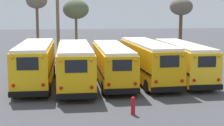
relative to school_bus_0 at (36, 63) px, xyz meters
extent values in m
plane|color=#424247|center=(5.94, -0.20, -1.77)|extent=(160.00, 160.00, 0.00)
cube|color=yellow|center=(0.00, 0.02, -0.07)|extent=(2.56, 9.72, 2.74)
cube|color=white|center=(0.00, 0.02, 1.40)|extent=(2.36, 9.33, 0.20)
cube|color=black|center=(-0.05, -4.87, -1.26)|extent=(2.52, 0.23, 0.36)
cube|color=black|center=(-0.05, -4.85, 0.69)|extent=(1.36, 0.04, 0.82)
sphere|color=red|center=(-0.97, -4.87, -0.68)|extent=(0.22, 0.22, 0.22)
sphere|color=orange|center=(-0.97, -4.87, 1.08)|extent=(0.18, 0.18, 0.18)
sphere|color=red|center=(0.87, -4.89, -0.68)|extent=(0.22, 0.22, 0.22)
sphere|color=orange|center=(0.87, -4.89, 1.08)|extent=(0.18, 0.18, 0.18)
cube|color=black|center=(-1.24, 0.03, -0.27)|extent=(0.12, 9.50, 0.14)
cube|color=black|center=(1.24, 0.00, -0.27)|extent=(0.12, 9.50, 0.14)
cylinder|color=black|center=(-1.12, 3.58, -1.30)|extent=(0.29, 0.95, 0.95)
cylinder|color=black|center=(1.19, 3.55, -1.30)|extent=(0.29, 0.95, 0.95)
cylinder|color=black|center=(-1.19, -3.52, -1.30)|extent=(0.29, 0.95, 0.95)
cylinder|color=black|center=(1.12, -3.54, -1.30)|extent=(0.29, 0.95, 0.95)
cube|color=#EAAA0F|center=(2.97, -0.76, -0.10)|extent=(2.53, 10.19, 2.63)
cube|color=white|center=(2.97, -0.76, 1.31)|extent=(2.33, 9.78, 0.20)
cube|color=black|center=(2.95, -5.89, -1.24)|extent=(2.54, 0.21, 0.36)
cube|color=black|center=(2.95, -5.86, 0.62)|extent=(1.37, 0.04, 0.79)
sphere|color=red|center=(2.01, -5.89, -0.69)|extent=(0.22, 0.22, 0.22)
sphere|color=orange|center=(2.01, -5.89, 0.99)|extent=(0.18, 0.18, 0.18)
sphere|color=red|center=(3.88, -5.90, -0.69)|extent=(0.22, 0.22, 0.22)
sphere|color=orange|center=(3.88, -5.90, 0.99)|extent=(0.18, 0.18, 0.18)
cube|color=black|center=(1.71, -0.75, -0.30)|extent=(0.06, 9.98, 0.14)
cube|color=black|center=(4.22, -0.76, -0.30)|extent=(0.06, 9.98, 0.14)
cylinder|color=black|center=(1.82, 3.04, -1.27)|extent=(0.28, 1.01, 1.01)
cylinder|color=black|center=(4.15, 3.03, -1.27)|extent=(0.28, 1.01, 1.01)
cylinder|color=black|center=(1.79, -4.54, -1.27)|extent=(0.28, 1.01, 1.01)
cylinder|color=black|center=(4.12, -4.55, -1.27)|extent=(0.28, 1.01, 1.01)
cube|color=#E5A00C|center=(5.94, 0.23, -0.18)|extent=(2.34, 10.50, 2.43)
cube|color=white|center=(5.94, 0.23, 1.14)|extent=(2.15, 10.08, 0.20)
cube|color=black|center=(5.93, -5.06, -1.22)|extent=(2.37, 0.20, 0.36)
cube|color=black|center=(5.93, -5.04, 0.49)|extent=(1.28, 0.03, 0.73)
sphere|color=red|center=(5.06, -5.07, -0.73)|extent=(0.22, 0.22, 0.22)
sphere|color=orange|center=(5.06, -5.07, 0.82)|extent=(0.18, 0.18, 0.18)
sphere|color=red|center=(6.79, -5.08, -0.73)|extent=(0.22, 0.22, 0.22)
sphere|color=orange|center=(6.79, -5.08, 0.82)|extent=(0.18, 0.18, 0.18)
cube|color=black|center=(4.76, 0.23, -0.36)|extent=(0.04, 10.29, 0.14)
cube|color=black|center=(7.11, 0.22, -0.36)|extent=(0.04, 10.29, 0.14)
cylinder|color=black|center=(4.86, 4.18, -1.24)|extent=(0.28, 1.07, 1.07)
cylinder|color=black|center=(7.02, 4.17, -1.24)|extent=(0.28, 1.07, 1.07)
cylinder|color=black|center=(4.85, -3.72, -1.24)|extent=(0.28, 1.07, 1.07)
cylinder|color=black|center=(7.01, -3.73, -1.24)|extent=(0.28, 1.07, 1.07)
cube|color=#E5A00C|center=(8.90, 0.52, -0.09)|extent=(2.92, 10.68, 2.67)
cube|color=white|center=(8.90, 0.52, 1.35)|extent=(2.70, 10.24, 0.20)
cube|color=black|center=(9.15, -4.80, -1.25)|extent=(2.48, 0.32, 0.36)
cube|color=black|center=(9.15, -4.77, 0.65)|extent=(1.33, 0.09, 0.80)
sphere|color=red|center=(8.24, -4.85, -0.69)|extent=(0.22, 0.22, 0.22)
sphere|color=orange|center=(8.24, -4.85, 1.03)|extent=(0.18, 0.18, 0.18)
sphere|color=red|center=(10.06, -4.77, -0.69)|extent=(0.22, 0.22, 0.22)
sphere|color=orange|center=(10.06, -4.77, 1.03)|extent=(0.18, 0.18, 0.18)
cube|color=black|center=(7.68, 0.47, -0.29)|extent=(0.51, 10.35, 0.14)
cube|color=black|center=(10.13, 0.58, -0.29)|extent=(0.51, 10.35, 0.14)
cylinder|color=black|center=(7.59, 4.45, -1.28)|extent=(0.33, 0.99, 0.98)
cylinder|color=black|center=(9.85, 4.56, -1.28)|extent=(0.33, 0.99, 0.98)
cylinder|color=black|center=(7.96, -3.51, -1.28)|extent=(0.33, 0.99, 0.98)
cylinder|color=black|center=(10.22, -3.41, -1.28)|extent=(0.33, 0.99, 0.98)
cube|color=yellow|center=(11.87, 0.67, -0.17)|extent=(2.37, 10.19, 2.54)
cube|color=white|center=(11.87, 0.67, 1.19)|extent=(2.18, 9.79, 0.20)
cube|color=black|center=(11.89, -4.47, -1.26)|extent=(2.38, 0.21, 0.36)
cube|color=black|center=(11.89, -4.44, 0.52)|extent=(1.28, 0.03, 0.76)
sphere|color=red|center=(11.02, -4.48, -0.74)|extent=(0.22, 0.22, 0.22)
sphere|color=orange|center=(11.02, -4.48, 0.87)|extent=(0.18, 0.18, 0.18)
sphere|color=red|center=(12.76, -4.47, -0.74)|extent=(0.22, 0.22, 0.22)
sphere|color=orange|center=(12.76, -4.47, 0.87)|extent=(0.18, 0.18, 0.18)
cube|color=black|center=(10.69, 0.66, -0.36)|extent=(0.06, 9.98, 0.14)
cube|color=black|center=(13.05, 0.67, -0.36)|extent=(0.06, 9.98, 0.14)
cylinder|color=black|center=(10.77, 4.45, -1.30)|extent=(0.28, 0.94, 0.93)
cylinder|color=black|center=(12.94, 4.46, -1.30)|extent=(0.28, 0.94, 0.93)
cylinder|color=black|center=(10.80, -3.13, -1.30)|extent=(0.28, 0.94, 0.93)
cylinder|color=black|center=(12.97, -3.12, -1.30)|extent=(0.28, 0.94, 0.93)
cylinder|color=brown|center=(1.49, 10.48, 2.57)|extent=(0.34, 0.34, 8.69)
cylinder|color=brown|center=(-1.07, 15.55, 1.33)|extent=(0.34, 0.34, 6.20)
ellipsoid|color=#6B6051|center=(-1.07, 15.55, 5.11)|extent=(2.50, 2.50, 1.88)
cylinder|color=brown|center=(16.43, 14.71, 0.94)|extent=(0.42, 0.42, 5.42)
ellipsoid|color=#5B5447|center=(16.43, 14.71, 4.43)|extent=(2.82, 2.82, 2.11)
cylinder|color=brown|center=(3.46, 12.13, 0.77)|extent=(0.28, 0.28, 5.07)
ellipsoid|color=#4C563D|center=(3.46, 12.13, 4.10)|extent=(2.88, 2.88, 2.16)
cylinder|color=#B21414|center=(6.01, -8.36, -1.34)|extent=(0.24, 0.24, 0.85)
sphere|color=#B21414|center=(6.01, -8.36, -0.85)|extent=(0.23, 0.23, 0.23)
camera|label=1|loc=(2.45, -26.52, 4.01)|focal=55.00mm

